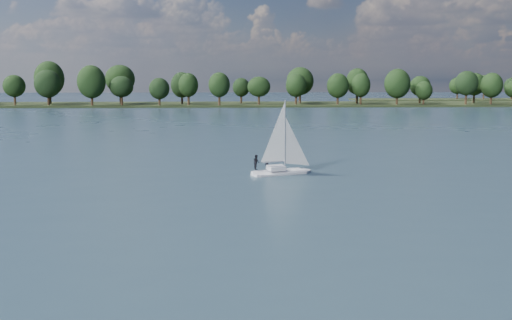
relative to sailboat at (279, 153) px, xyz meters
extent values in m
plane|color=#233342|center=(6.35, 56.51, -2.29)|extent=(700.00, 700.00, 0.00)
cube|color=black|center=(6.35, 168.51, -2.29)|extent=(660.00, 40.00, 1.50)
cube|color=silver|center=(0.11, -0.01, -2.29)|extent=(6.40, 4.02, 0.73)
cube|color=silver|center=(0.11, -0.01, -1.56)|extent=(2.11, 1.72, 0.46)
cylinder|color=silver|center=(0.11, -0.01, 1.87)|extent=(0.11, 0.11, 7.32)
imported|color=black|center=(-1.25, 0.49, -0.95)|extent=(0.56, 0.67, 1.58)
imported|color=black|center=(-2.41, -0.05, -0.95)|extent=(0.78, 0.90, 1.58)
camera|label=1|loc=(-5.31, -59.17, 7.57)|focal=40.00mm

